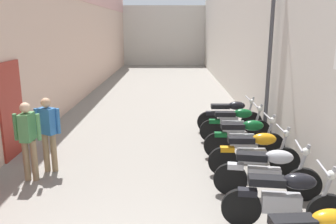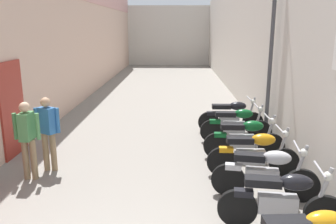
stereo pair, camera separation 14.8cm
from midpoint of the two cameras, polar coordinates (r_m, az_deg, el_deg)
The scene contains 13 objects.
ground_plane at distance 13.09m, azimuth -1.14°, elevation 0.89°, with size 41.37×41.37×0.00m, color gray.
building_left at distance 15.22m, azimuth -14.06°, elevation 15.91°, with size 0.45×25.37×7.10m.
building_right at distance 15.01m, azimuth 12.60°, elevation 16.23°, with size 0.45×25.37×7.28m.
building_far_end at distance 28.44m, azimuth 0.30°, elevation 12.54°, with size 9.31×2.00×4.53m, color beige.
motorcycle_second at distance 5.49m, azimuth 19.07°, elevation -13.44°, with size 1.85×0.58×1.04m.
motorcycle_third at distance 6.33m, azimuth 16.47°, elevation -9.49°, with size 1.84×0.58×1.04m.
motorcycle_fourth at distance 7.18m, azimuth 14.56°, elevation -6.52°, with size 1.85×0.58×1.04m.
motorcycle_fifth at distance 8.07m, azimuth 13.06°, elevation -4.14°, with size 1.85×0.58×1.04m.
motorcycle_sixth at distance 9.13m, azimuth 11.69°, elevation -1.96°, with size 1.85×0.58×1.04m.
motorcycle_seventh at distance 9.96m, azimuth 10.82°, elevation -0.58°, with size 1.85×0.58×1.04m.
pedestrian_mid_alley at distance 7.19m, azimuth -21.67°, elevation -3.55°, with size 0.52×0.35×1.57m.
pedestrian_further_down at distance 7.50m, azimuth -18.72°, elevation -2.60°, with size 0.52×0.34×1.57m.
street_lamp at distance 9.07m, azimuth 16.68°, elevation 11.67°, with size 0.79×0.18×4.58m.
Camera 2 is at (0.66, -2.06, 2.95)m, focal length 36.92 mm.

